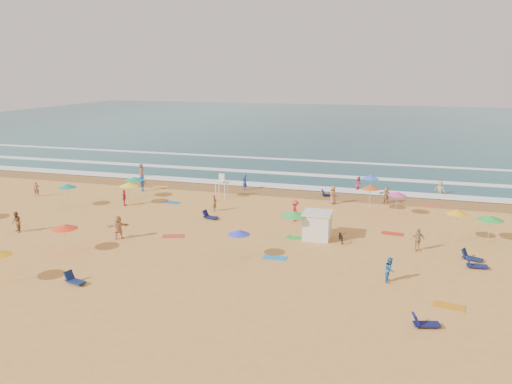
# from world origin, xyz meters

# --- Properties ---
(ground) EXTENTS (220.00, 220.00, 0.00)m
(ground) POSITION_xyz_m (0.00, 0.00, 0.00)
(ground) COLOR gold
(ground) RESTS_ON ground
(ocean) EXTENTS (220.00, 140.00, 0.18)m
(ocean) POSITION_xyz_m (0.00, 84.00, 0.00)
(ocean) COLOR #0C4756
(ocean) RESTS_ON ground
(wet_sand) EXTENTS (220.00, 220.00, 0.00)m
(wet_sand) POSITION_xyz_m (0.00, 12.50, 0.01)
(wet_sand) COLOR olive
(wet_sand) RESTS_ON ground
(surf_foam) EXTENTS (200.00, 18.70, 0.05)m
(surf_foam) POSITION_xyz_m (0.00, 21.32, 0.10)
(surf_foam) COLOR white
(surf_foam) RESTS_ON ground
(cabana) EXTENTS (2.00, 2.00, 2.00)m
(cabana) POSITION_xyz_m (5.86, -1.34, 1.00)
(cabana) COLOR silver
(cabana) RESTS_ON ground
(cabana_roof) EXTENTS (2.20, 2.20, 0.12)m
(cabana_roof) POSITION_xyz_m (5.86, -1.34, 2.06)
(cabana_roof) COLOR silver
(cabana_roof) RESTS_ON cabana
(bicycle) EXTENTS (1.03, 1.77, 0.88)m
(bicycle) POSITION_xyz_m (7.76, -1.64, 0.44)
(bicycle) COLOR black
(bicycle) RESTS_ON ground
(lifeguard_stand) EXTENTS (1.20, 1.20, 2.10)m
(lifeguard_stand) POSITION_xyz_m (-5.68, 8.64, 1.05)
(lifeguard_stand) COLOR white
(lifeguard_stand) RESTS_ON ground
(beach_umbrellas) EXTENTS (51.20, 29.14, 0.77)m
(beach_umbrellas) POSITION_xyz_m (-0.50, 0.21, 2.07)
(beach_umbrellas) COLOR #F336B5
(beach_umbrellas) RESTS_ON ground
(loungers) EXTENTS (44.77, 27.15, 0.34)m
(loungers) POSITION_xyz_m (6.79, -4.28, 0.17)
(loungers) COLOR #0E1646
(loungers) RESTS_ON ground
(towels) EXTENTS (43.54, 26.50, 0.03)m
(towels) POSITION_xyz_m (-2.41, -1.30, 0.01)
(towels) COLOR #CC5919
(towels) RESTS_ON ground
(beachgoers) EXTENTS (41.06, 25.26, 2.11)m
(beachgoers) POSITION_xyz_m (-2.54, 4.73, 0.82)
(beachgoers) COLOR tan
(beachgoers) RESTS_ON ground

